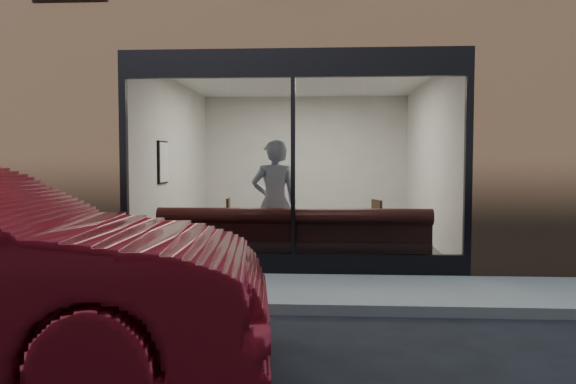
# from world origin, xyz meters

# --- Properties ---
(ground) EXTENTS (120.00, 120.00, 0.00)m
(ground) POSITION_xyz_m (0.00, 0.00, 0.00)
(ground) COLOR black
(ground) RESTS_ON ground
(sidewalk_near) EXTENTS (40.00, 2.00, 0.01)m
(sidewalk_near) POSITION_xyz_m (0.00, 1.00, 0.01)
(sidewalk_near) COLOR gray
(sidewalk_near) RESTS_ON ground
(kerb_near) EXTENTS (40.00, 0.10, 0.12)m
(kerb_near) POSITION_xyz_m (0.00, -0.05, 0.06)
(kerb_near) COLOR gray
(kerb_near) RESTS_ON ground
(host_building_pier_left) EXTENTS (2.50, 12.00, 3.20)m
(host_building_pier_left) POSITION_xyz_m (-3.75, 8.00, 1.60)
(host_building_pier_left) COLOR brown
(host_building_pier_left) RESTS_ON ground
(host_building_pier_right) EXTENTS (2.50, 12.00, 3.20)m
(host_building_pier_right) POSITION_xyz_m (3.75, 8.00, 1.60)
(host_building_pier_right) COLOR brown
(host_building_pier_right) RESTS_ON ground
(host_building_backfill) EXTENTS (5.00, 6.00, 3.20)m
(host_building_backfill) POSITION_xyz_m (0.00, 11.00, 1.60)
(host_building_backfill) COLOR brown
(host_building_backfill) RESTS_ON ground
(cafe_floor) EXTENTS (6.00, 6.00, 0.00)m
(cafe_floor) POSITION_xyz_m (0.00, 5.00, 0.02)
(cafe_floor) COLOR #2D2D30
(cafe_floor) RESTS_ON ground
(cafe_ceiling) EXTENTS (6.00, 6.00, 0.00)m
(cafe_ceiling) POSITION_xyz_m (0.00, 5.00, 3.19)
(cafe_ceiling) COLOR white
(cafe_ceiling) RESTS_ON host_building_upper
(cafe_wall_back) EXTENTS (5.00, 0.00, 5.00)m
(cafe_wall_back) POSITION_xyz_m (0.00, 7.99, 1.60)
(cafe_wall_back) COLOR beige
(cafe_wall_back) RESTS_ON ground
(cafe_wall_left) EXTENTS (0.00, 6.00, 6.00)m
(cafe_wall_left) POSITION_xyz_m (-2.49, 5.00, 1.60)
(cafe_wall_left) COLOR beige
(cafe_wall_left) RESTS_ON ground
(cafe_wall_right) EXTENTS (0.00, 6.00, 6.00)m
(cafe_wall_right) POSITION_xyz_m (2.49, 5.00, 1.60)
(cafe_wall_right) COLOR beige
(cafe_wall_right) RESTS_ON ground
(storefront_kick) EXTENTS (5.00, 0.10, 0.30)m
(storefront_kick) POSITION_xyz_m (0.00, 2.05, 0.15)
(storefront_kick) COLOR black
(storefront_kick) RESTS_ON ground
(storefront_header) EXTENTS (5.00, 0.10, 0.40)m
(storefront_header) POSITION_xyz_m (0.00, 2.05, 3.00)
(storefront_header) COLOR black
(storefront_header) RESTS_ON host_building_upper
(storefront_mullion) EXTENTS (0.06, 0.10, 2.50)m
(storefront_mullion) POSITION_xyz_m (0.00, 2.05, 1.55)
(storefront_mullion) COLOR black
(storefront_mullion) RESTS_ON storefront_kick
(storefront_glass) EXTENTS (4.80, 0.00, 4.80)m
(storefront_glass) POSITION_xyz_m (0.00, 2.02, 1.55)
(storefront_glass) COLOR white
(storefront_glass) RESTS_ON storefront_kick
(banquette) EXTENTS (4.00, 0.55, 0.45)m
(banquette) POSITION_xyz_m (0.00, 2.45, 0.23)
(banquette) COLOR #381514
(banquette) RESTS_ON cafe_floor
(person) EXTENTS (0.79, 0.60, 1.95)m
(person) POSITION_xyz_m (-0.32, 2.72, 0.98)
(person) COLOR #ABC4DF
(person) RESTS_ON cafe_floor
(cafe_table_left) EXTENTS (0.70, 0.70, 0.04)m
(cafe_table_left) POSITION_xyz_m (-0.46, 3.09, 0.74)
(cafe_table_left) COLOR black
(cafe_table_left) RESTS_ON cafe_floor
(cafe_table_right) EXTENTS (0.78, 0.78, 0.04)m
(cafe_table_right) POSITION_xyz_m (1.32, 3.69, 0.74)
(cafe_table_right) COLOR black
(cafe_table_right) RESTS_ON cafe_floor
(cafe_chair_left) EXTENTS (0.44, 0.44, 0.04)m
(cafe_chair_left) POSITION_xyz_m (-1.46, 4.04, 0.24)
(cafe_chair_left) COLOR black
(cafe_chair_left) RESTS_ON cafe_floor
(cafe_chair_right) EXTENTS (0.50, 0.50, 0.04)m
(cafe_chair_right) POSITION_xyz_m (1.17, 3.72, 0.24)
(cafe_chair_right) COLOR black
(cafe_chair_right) RESTS_ON cafe_floor
(wall_poster) EXTENTS (0.02, 0.54, 0.71)m
(wall_poster) POSITION_xyz_m (-2.45, 4.11, 1.59)
(wall_poster) COLOR white
(wall_poster) RESTS_ON cafe_wall_left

